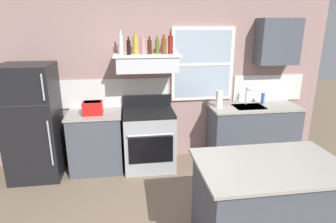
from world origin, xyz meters
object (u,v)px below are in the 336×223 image
(stove_range, at_px, (149,139))
(kitchen_island, at_px, (267,205))
(bottle_champagne_gold_foil, at_px, (136,45))
(refrigerator, at_px, (33,122))
(bottle_clear_tall, at_px, (121,44))
(bottle_olive_oil_square, at_px, (157,46))
(toaster, at_px, (93,108))
(bottle_rose_pink, at_px, (143,46))
(bottle_brown_stout, at_px, (150,47))
(dish_soap_bottle, at_px, (263,99))
(bottle_balsamic_dark, at_px, (129,47))
(bottle_red_label_wine, at_px, (171,44))
(bottle_amber_wine, at_px, (164,46))
(paper_towel_roll, at_px, (219,99))

(stove_range, xyz_separation_m, kitchen_island, (1.02, -1.84, -0.01))
(stove_range, relative_size, bottle_champagne_gold_foil, 3.50)
(refrigerator, bearing_deg, stove_range, 0.80)
(bottle_clear_tall, relative_size, bottle_champagne_gold_foil, 1.07)
(bottle_olive_oil_square, bearing_deg, stove_range, -139.44)
(toaster, height_order, bottle_rose_pink, bottle_rose_pink)
(bottle_brown_stout, bearing_deg, bottle_champagne_gold_foil, 170.69)
(toaster, bearing_deg, bottle_olive_oil_square, 10.04)
(dish_soap_bottle, bearing_deg, bottle_champagne_gold_foil, -179.91)
(bottle_brown_stout, relative_size, kitchen_island, 0.18)
(stove_range, xyz_separation_m, bottle_balsamic_dark, (-0.26, 0.04, 1.39))
(bottle_rose_pink, height_order, bottle_red_label_wine, bottle_red_label_wine)
(toaster, height_order, bottle_amber_wine, bottle_amber_wine)
(refrigerator, relative_size, dish_soap_bottle, 9.16)
(bottle_clear_tall, height_order, kitchen_island, bottle_clear_tall)
(bottle_red_label_wine, relative_size, paper_towel_roll, 1.19)
(bottle_clear_tall, relative_size, bottle_olive_oil_square, 1.33)
(refrigerator, distance_m, bottle_rose_pink, 1.91)
(bottle_champagne_gold_foil, xyz_separation_m, bottle_amber_wine, (0.41, -0.04, -0.02))
(paper_towel_roll, bearing_deg, bottle_brown_stout, 176.54)
(bottle_balsamic_dark, xyz_separation_m, bottle_olive_oil_square, (0.41, 0.10, 0.00))
(refrigerator, height_order, bottle_brown_stout, bottle_brown_stout)
(bottle_rose_pink, bearing_deg, toaster, -170.16)
(refrigerator, height_order, bottle_red_label_wine, bottle_red_label_wine)
(bottle_amber_wine, xyz_separation_m, paper_towel_roll, (0.85, -0.05, -0.82))
(refrigerator, relative_size, paper_towel_roll, 6.11)
(refrigerator, xyz_separation_m, toaster, (0.85, -0.01, 0.18))
(toaster, distance_m, stove_range, 0.97)
(bottle_brown_stout, bearing_deg, bottle_olive_oil_square, 16.68)
(toaster, relative_size, bottle_olive_oil_square, 1.18)
(bottle_brown_stout, bearing_deg, bottle_red_label_wine, -0.75)
(bottle_brown_stout, distance_m, bottle_amber_wine, 0.21)
(bottle_rose_pink, height_order, bottle_amber_wine, bottle_rose_pink)
(stove_range, distance_m, bottle_red_label_wine, 1.46)
(stove_range, relative_size, bottle_amber_wine, 3.98)
(bottle_olive_oil_square, distance_m, dish_soap_bottle, 1.92)
(bottle_brown_stout, relative_size, bottle_red_label_wine, 0.77)
(bottle_olive_oil_square, relative_size, kitchen_island, 0.18)
(bottle_rose_pink, bearing_deg, bottle_balsamic_dark, -164.70)
(bottle_clear_tall, xyz_separation_m, bottle_amber_wine, (0.62, -0.05, -0.03))
(paper_towel_roll, bearing_deg, toaster, -177.87)
(bottle_red_label_wine, relative_size, kitchen_island, 0.23)
(stove_range, bearing_deg, refrigerator, -179.20)
(bottle_champagne_gold_foil, xyz_separation_m, paper_towel_roll, (1.26, -0.10, -0.83))
(bottle_balsamic_dark, bearing_deg, paper_towel_roll, -0.13)
(stove_range, bearing_deg, bottle_balsamic_dark, 171.00)
(refrigerator, height_order, bottle_champagne_gold_foil, bottle_champagne_gold_foil)
(bottle_balsamic_dark, bearing_deg, bottle_champagne_gold_foil, 42.61)
(bottle_champagne_gold_foil, distance_m, bottle_red_label_wine, 0.51)
(bottle_balsamic_dark, bearing_deg, bottle_amber_wine, 5.58)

